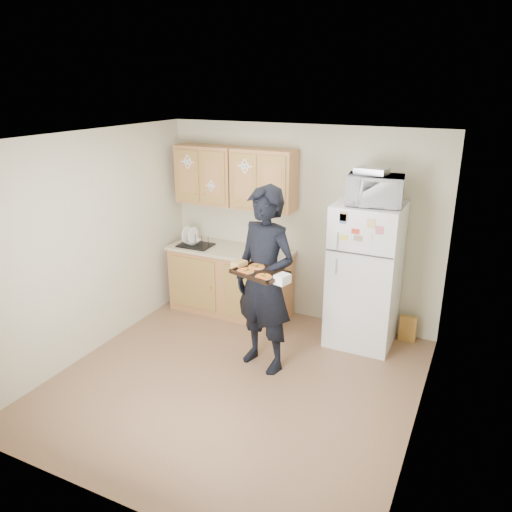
% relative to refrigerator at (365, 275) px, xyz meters
% --- Properties ---
extents(floor, '(3.60, 3.60, 0.00)m').
position_rel_refrigerator_xyz_m(floor, '(-0.95, -1.43, -0.85)').
color(floor, brown).
rests_on(floor, ground).
extents(ceiling, '(3.60, 3.60, 0.00)m').
position_rel_refrigerator_xyz_m(ceiling, '(-0.95, -1.43, 1.65)').
color(ceiling, silver).
rests_on(ceiling, wall_back).
extents(wall_back, '(3.60, 0.04, 2.50)m').
position_rel_refrigerator_xyz_m(wall_back, '(-0.95, 0.37, 0.40)').
color(wall_back, beige).
rests_on(wall_back, floor).
extents(wall_front, '(3.60, 0.04, 2.50)m').
position_rel_refrigerator_xyz_m(wall_front, '(-0.95, -3.23, 0.40)').
color(wall_front, beige).
rests_on(wall_front, floor).
extents(wall_left, '(0.04, 3.60, 2.50)m').
position_rel_refrigerator_xyz_m(wall_left, '(-2.75, -1.43, 0.40)').
color(wall_left, beige).
rests_on(wall_left, floor).
extents(wall_right, '(0.04, 3.60, 2.50)m').
position_rel_refrigerator_xyz_m(wall_right, '(0.85, -1.43, 0.40)').
color(wall_right, beige).
rests_on(wall_right, floor).
extents(refrigerator, '(0.75, 0.70, 1.70)m').
position_rel_refrigerator_xyz_m(refrigerator, '(0.00, 0.00, 0.00)').
color(refrigerator, white).
rests_on(refrigerator, floor).
extents(base_cabinet, '(1.60, 0.60, 0.86)m').
position_rel_refrigerator_xyz_m(base_cabinet, '(-1.80, 0.05, -0.42)').
color(base_cabinet, olive).
rests_on(base_cabinet, floor).
extents(countertop, '(1.64, 0.64, 0.04)m').
position_rel_refrigerator_xyz_m(countertop, '(-1.80, 0.05, 0.03)').
color(countertop, beige).
rests_on(countertop, base_cabinet).
extents(upper_cab_left, '(0.80, 0.33, 0.75)m').
position_rel_refrigerator_xyz_m(upper_cab_left, '(-2.20, 0.18, 0.98)').
color(upper_cab_left, olive).
rests_on(upper_cab_left, wall_back).
extents(upper_cab_right, '(0.80, 0.33, 0.75)m').
position_rel_refrigerator_xyz_m(upper_cab_right, '(-1.38, 0.18, 0.98)').
color(upper_cab_right, olive).
rests_on(upper_cab_right, wall_back).
extents(cereal_box, '(0.20, 0.07, 0.32)m').
position_rel_refrigerator_xyz_m(cereal_box, '(0.52, 0.24, -0.69)').
color(cereal_box, gold).
rests_on(cereal_box, floor).
extents(person, '(0.84, 0.66, 2.01)m').
position_rel_refrigerator_xyz_m(person, '(-0.82, -1.00, 0.15)').
color(person, black).
rests_on(person, floor).
extents(baking_tray, '(0.57, 0.48, 0.04)m').
position_rel_refrigerator_xyz_m(baking_tray, '(-0.74, -1.29, 0.36)').
color(baking_tray, black).
rests_on(baking_tray, person).
extents(pizza_front_left, '(0.17, 0.17, 0.02)m').
position_rel_refrigerator_xyz_m(pizza_front_left, '(-0.87, -1.34, 0.37)').
color(pizza_front_left, orange).
rests_on(pizza_front_left, baking_tray).
extents(pizza_front_right, '(0.17, 0.17, 0.02)m').
position_rel_refrigerator_xyz_m(pizza_front_right, '(-0.65, -1.40, 0.37)').
color(pizza_front_right, orange).
rests_on(pizza_front_right, baking_tray).
extents(pizza_back_left, '(0.17, 0.17, 0.02)m').
position_rel_refrigerator_xyz_m(pizza_back_left, '(-0.83, -1.18, 0.37)').
color(pizza_back_left, orange).
rests_on(pizza_back_left, baking_tray).
extents(microwave, '(0.65, 0.48, 0.33)m').
position_rel_refrigerator_xyz_m(microwave, '(0.05, -0.05, 1.01)').
color(microwave, white).
rests_on(microwave, refrigerator).
extents(foil_pan, '(0.36, 0.27, 0.07)m').
position_rel_refrigerator_xyz_m(foil_pan, '(-0.01, -0.02, 1.21)').
color(foil_pan, silver).
rests_on(foil_pan, microwave).
extents(dish_rack, '(0.44, 0.33, 0.17)m').
position_rel_refrigerator_xyz_m(dish_rack, '(-2.27, -0.05, 0.14)').
color(dish_rack, black).
rests_on(dish_rack, countertop).
extents(bowl, '(0.26, 0.26, 0.05)m').
position_rel_refrigerator_xyz_m(bowl, '(-2.33, -0.05, 0.10)').
color(bowl, white).
rests_on(bowl, dish_rack).
extents(soap_bottle, '(0.09, 0.09, 0.17)m').
position_rel_refrigerator_xyz_m(soap_bottle, '(-1.10, -0.03, 0.13)').
color(soap_bottle, white).
rests_on(soap_bottle, countertop).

